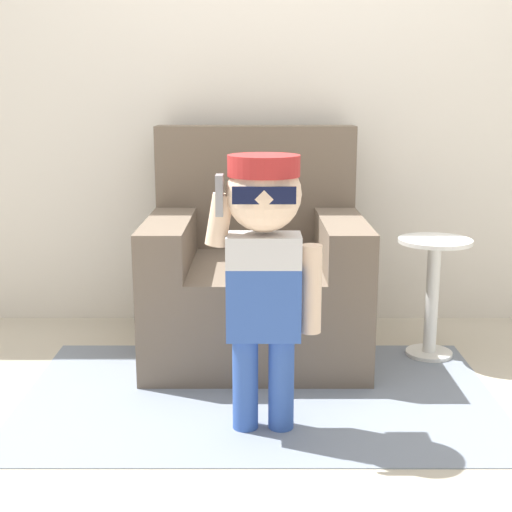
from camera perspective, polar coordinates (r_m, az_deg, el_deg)
name	(u,v)px	position (r m, az deg, el deg)	size (l,w,h in m)	color
ground_plane	(290,368)	(3.05, 2.70, -8.91)	(10.00, 10.00, 0.00)	#BCB29E
wall_back	(285,58)	(3.55, 2.33, 15.58)	(10.00, 0.05, 2.60)	silver
armchair	(253,276)	(3.18, -0.28, -1.57)	(0.93, 0.85, 0.99)	#6B5B4C
person_child	(261,251)	(2.33, 0.42, 0.39)	(0.38, 0.29, 0.94)	#3356AD
side_table	(430,286)	(3.18, 13.72, -2.37)	(0.31, 0.31, 0.53)	white
rug	(256,395)	(2.78, 0.01, -11.04)	(1.79, 1.10, 0.01)	gray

